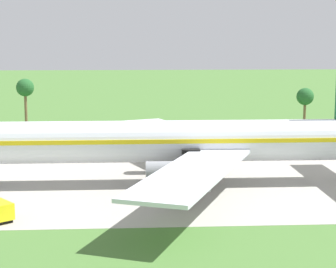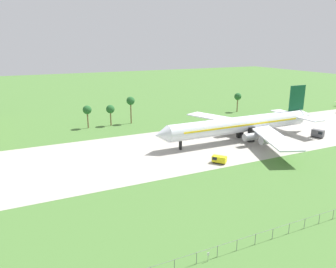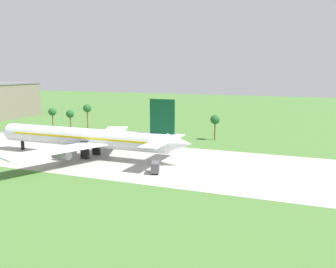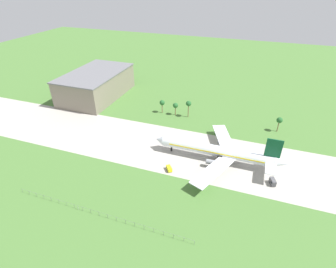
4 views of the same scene
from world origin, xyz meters
The scene contains 2 objects.
jet_airliner centered at (38.93, -2.10, 5.89)m, with size 69.25×59.62×18.59m.
palm_tree_row centered at (18.14, 39.90, 8.04)m, with size 80.22×3.60×11.89m.
Camera 1 is at (32.32, -84.41, 20.04)m, focal length 65.00 mm.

